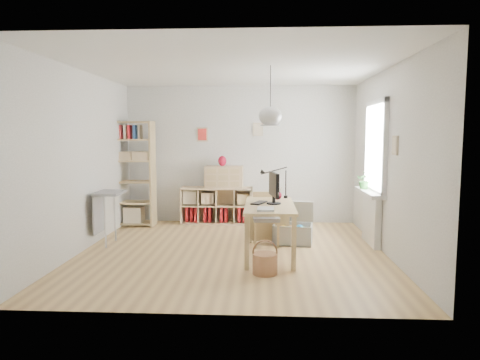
{
  "coord_description": "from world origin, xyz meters",
  "views": [
    {
      "loc": [
        0.45,
        -6.22,
        1.74
      ],
      "look_at": [
        0.1,
        0.3,
        1.05
      ],
      "focal_mm": 32.0,
      "sensor_mm": 36.0,
      "label": 1
    }
  ],
  "objects_px": {
    "desk": "(270,211)",
    "tall_bookshelf": "(133,169)",
    "storage_chest": "(294,230)",
    "drawer_chest": "(224,177)",
    "chair": "(266,215)",
    "monitor": "(274,186)",
    "cube_shelf": "(216,208)"
  },
  "relations": [
    {
      "from": "drawer_chest",
      "to": "tall_bookshelf",
      "type": "bearing_deg",
      "value": -170.23
    },
    {
      "from": "cube_shelf",
      "to": "storage_chest",
      "type": "xyz_separation_m",
      "value": [
        1.43,
        -1.47,
        -0.09
      ]
    },
    {
      "from": "desk",
      "to": "tall_bookshelf",
      "type": "xyz_separation_m",
      "value": [
        -2.59,
        1.95,
        0.43
      ]
    },
    {
      "from": "drawer_chest",
      "to": "chair",
      "type": "bearing_deg",
      "value": -61.15
    },
    {
      "from": "desk",
      "to": "drawer_chest",
      "type": "relative_size",
      "value": 2.05
    },
    {
      "from": "chair",
      "to": "monitor",
      "type": "height_order",
      "value": "monitor"
    },
    {
      "from": "desk",
      "to": "storage_chest",
      "type": "height_order",
      "value": "desk"
    },
    {
      "from": "desk",
      "to": "drawer_chest",
      "type": "bearing_deg",
      "value": 111.31
    },
    {
      "from": "desk",
      "to": "tall_bookshelf",
      "type": "relative_size",
      "value": 0.75
    },
    {
      "from": "desk",
      "to": "monitor",
      "type": "height_order",
      "value": "monitor"
    },
    {
      "from": "storage_chest",
      "to": "monitor",
      "type": "distance_m",
      "value": 1.13
    },
    {
      "from": "tall_bookshelf",
      "to": "storage_chest",
      "type": "relative_size",
      "value": 2.57
    },
    {
      "from": "chair",
      "to": "monitor",
      "type": "xyz_separation_m",
      "value": [
        0.11,
        -0.58,
        0.53
      ]
    },
    {
      "from": "tall_bookshelf",
      "to": "storage_chest",
      "type": "bearing_deg",
      "value": -21.66
    },
    {
      "from": "storage_chest",
      "to": "monitor",
      "type": "relative_size",
      "value": 1.5
    },
    {
      "from": "chair",
      "to": "desk",
      "type": "bearing_deg",
      "value": -89.1
    },
    {
      "from": "desk",
      "to": "drawer_chest",
      "type": "height_order",
      "value": "drawer_chest"
    },
    {
      "from": "monitor",
      "to": "drawer_chest",
      "type": "bearing_deg",
      "value": 102.8
    },
    {
      "from": "cube_shelf",
      "to": "monitor",
      "type": "height_order",
      "value": "monitor"
    },
    {
      "from": "desk",
      "to": "cube_shelf",
      "type": "height_order",
      "value": "desk"
    },
    {
      "from": "cube_shelf",
      "to": "drawer_chest",
      "type": "height_order",
      "value": "drawer_chest"
    },
    {
      "from": "tall_bookshelf",
      "to": "drawer_chest",
      "type": "bearing_deg",
      "value": 7.89
    },
    {
      "from": "tall_bookshelf",
      "to": "monitor",
      "type": "distance_m",
      "value": 3.27
    },
    {
      "from": "storage_chest",
      "to": "tall_bookshelf",
      "type": "bearing_deg",
      "value": 167.46
    },
    {
      "from": "desk",
      "to": "tall_bookshelf",
      "type": "bearing_deg",
      "value": 142.99
    },
    {
      "from": "chair",
      "to": "drawer_chest",
      "type": "distance_m",
      "value": 1.83
    },
    {
      "from": "storage_chest",
      "to": "desk",
      "type": "bearing_deg",
      "value": -108.73
    },
    {
      "from": "storage_chest",
      "to": "drawer_chest",
      "type": "xyz_separation_m",
      "value": [
        -1.26,
        1.43,
        0.72
      ]
    },
    {
      "from": "desk",
      "to": "monitor",
      "type": "distance_m",
      "value": 0.35
    },
    {
      "from": "desk",
      "to": "cube_shelf",
      "type": "xyz_separation_m",
      "value": [
        -1.02,
        2.23,
        -0.36
      ]
    },
    {
      "from": "chair",
      "to": "drawer_chest",
      "type": "xyz_separation_m",
      "value": [
        -0.81,
        1.58,
        0.45
      ]
    },
    {
      "from": "storage_chest",
      "to": "drawer_chest",
      "type": "relative_size",
      "value": 1.07
    }
  ]
}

